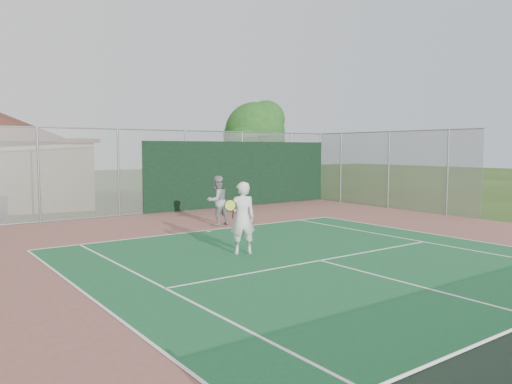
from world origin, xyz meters
TOP-DOWN VIEW (x-y plane):
  - back_fence at (2.11, 16.98)m, footprint 20.08×0.11m
  - side_fence_right at (10.00, 12.50)m, footprint 0.08×9.00m
  - tree at (7.33, 19.06)m, footprint 3.77×3.57m
  - player_white_front at (-1.08, 8.17)m, footprint 1.13×0.75m
  - player_grey_back at (0.93, 12.65)m, footprint 0.91×0.74m

SIDE VIEW (x-z plane):
  - player_grey_back at x=0.93m, z-range 0.00..1.75m
  - player_white_front at x=-1.08m, z-range 0.01..1.87m
  - back_fence at x=2.11m, z-range -0.09..3.43m
  - side_fence_right at x=10.00m, z-range 0.00..3.50m
  - tree at x=7.33m, z-range 0.83..6.09m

